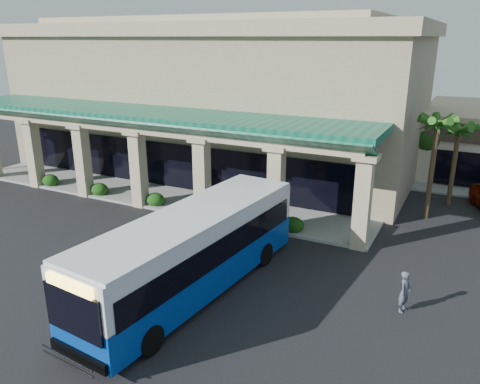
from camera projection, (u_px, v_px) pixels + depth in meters
The scene contains 8 objects.
ground at pixel (201, 266), 21.38m from camera, with size 110.00×110.00×0.00m, color black.
main_building at pixel (218, 95), 36.58m from camera, with size 30.80×14.80×11.35m, color tan, non-canonical shape.
arcade at pixel (148, 155), 29.68m from camera, with size 30.00×6.20×5.70m, color #0E553F, non-canonical shape.
palm_0 at pixel (433, 163), 26.02m from camera, with size 2.40×2.40×6.60m, color #225216, non-canonical shape.
palm_1 at pixel (455, 160), 28.25m from camera, with size 2.40×2.40×5.80m, color #225216, non-canonical shape.
broadleaf_tree at pixel (428, 148), 33.50m from camera, with size 2.60×2.60×4.81m, color #153D0D, non-canonical shape.
transit_bus at pixel (194, 253), 18.77m from camera, with size 2.84×12.19×3.41m, color #063CA4, non-canonical shape.
pedestrian at pixel (405, 292), 17.62m from camera, with size 0.60×0.39×1.64m, color #4E5562.
Camera 1 is at (10.30, -16.35, 9.93)m, focal length 35.00 mm.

